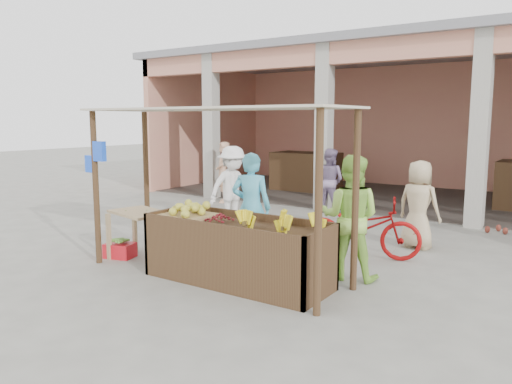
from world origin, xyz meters
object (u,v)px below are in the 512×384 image
Objects in this scene: red_crate at (120,250)px; motorcycle at (361,227)px; fruit_stall at (237,254)px; vendor_blue at (251,204)px; vendor_green at (350,214)px; side_table at (140,220)px.

motorcycle reaches higher than red_crate.
fruit_stall is 1.42× the size of vendor_blue.
red_crate is at bearing -178.55° from fruit_stall.
fruit_stall is 5.76× the size of red_crate.
red_crate is at bearing 6.21° from vendor_green.
vendor_green is (3.13, 0.99, 0.27)m from side_table.
red_crate is at bearing 8.25° from vendor_blue.
motorcycle is (2.87, 2.06, -0.13)m from side_table.
red_crate is 2.29m from vendor_blue.
vendor_blue is (-0.42, 0.96, 0.52)m from fruit_stall.
motorcycle is (3.26, 2.16, 0.40)m from red_crate.
vendor_blue is (1.50, 0.92, 0.27)m from side_table.
red_crate is at bearing 104.43° from motorcycle.
fruit_stall is 1.66m from vendor_green.
motorcycle reaches higher than fruit_stall.
red_crate is 3.93m from motorcycle.
vendor_green reaches higher than fruit_stall.
side_table is 0.60× the size of vendor_blue.
vendor_blue is at bearing 12.26° from red_crate.
fruit_stall is at bearing 29.59° from vendor_green.
side_table is 0.55× the size of motorcycle.
red_crate is 0.23× the size of motorcycle.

